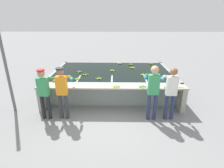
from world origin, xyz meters
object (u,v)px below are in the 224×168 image
(support_post_left, at_px, (6,66))
(banana_bunch_floating_7, at_px, (112,71))
(banana_bunch_floating_0, at_px, (144,75))
(knife_1, at_px, (157,86))
(banana_bunch_floating_4, at_px, (131,64))
(banana_bunch_floating_6, at_px, (79,72))
(banana_bunch_floating_5, at_px, (77,79))
(worker_1, at_px, (62,88))
(banana_bunch_floating_1, at_px, (99,78))
(worker_2, at_px, (153,88))
(knife_0, at_px, (176,87))
(banana_bunch_ledge_0, at_px, (116,86))
(banana_bunch_floating_3, at_px, (151,64))
(worker_0, at_px, (44,90))
(banana_bunch_floating_8, at_px, (85,75))
(banana_bunch_ledge_1, at_px, (142,86))
(worker_3, at_px, (171,89))
(banana_bunch_floating_2, at_px, (120,63))
(banana_bunch_floating_9, at_px, (132,68))

(support_post_left, bearing_deg, banana_bunch_floating_7, 29.64)
(banana_bunch_floating_0, bearing_deg, knife_1, -77.81)
(banana_bunch_floating_4, xyz_separation_m, banana_bunch_floating_6, (-2.25, -1.31, 0.00))
(banana_bunch_floating_5, height_order, banana_bunch_floating_7, same)
(worker_1, distance_m, banana_bunch_floating_1, 1.59)
(worker_2, relative_size, knife_0, 4.96)
(banana_bunch_floating_5, distance_m, banana_bunch_floating_7, 1.70)
(banana_bunch_ledge_0, xyz_separation_m, knife_1, (1.34, 0.10, -0.01))
(banana_bunch_floating_5, bearing_deg, banana_bunch_floating_3, 36.58)
(banana_bunch_floating_6, xyz_separation_m, banana_bunch_ledge_0, (1.54, -1.66, 0.00))
(worker_0, relative_size, knife_1, 5.43)
(banana_bunch_floating_7, bearing_deg, worker_2, -61.71)
(banana_bunch_floating_1, relative_size, knife_0, 0.78)
(banana_bunch_floating_0, distance_m, banana_bunch_floating_8, 2.31)
(banana_bunch_floating_0, distance_m, banana_bunch_floating_4, 1.72)
(banana_bunch_ledge_1, height_order, support_post_left, support_post_left)
(banana_bunch_floating_0, bearing_deg, banana_bunch_ledge_1, -100.31)
(worker_0, distance_m, banana_bunch_ledge_1, 3.08)
(worker_3, bearing_deg, banana_bunch_floating_1, 151.80)
(worker_0, relative_size, banana_bunch_ledge_0, 5.76)
(banana_bunch_floating_5, relative_size, support_post_left, 0.09)
(worker_3, relative_size, banana_bunch_floating_7, 5.99)
(worker_3, distance_m, knife_0, 0.53)
(banana_bunch_floating_7, bearing_deg, worker_0, -131.03)
(banana_bunch_floating_2, relative_size, knife_0, 0.80)
(worker_1, relative_size, banana_bunch_floating_1, 6.05)
(worker_2, height_order, banana_bunch_floating_8, worker_2)
(banana_bunch_floating_3, bearing_deg, worker_1, -133.84)
(knife_1, bearing_deg, banana_bunch_floating_7, 130.12)
(worker_2, xyz_separation_m, banana_bunch_floating_2, (-0.91, 3.65, -0.14))
(worker_3, distance_m, banana_bunch_floating_6, 3.80)
(banana_bunch_floating_5, xyz_separation_m, knife_0, (3.38, -0.74, -0.01))
(banana_bunch_floating_8, bearing_deg, banana_bunch_floating_3, 31.37)
(worker_0, height_order, banana_bunch_ledge_0, worker_0)
(banana_bunch_floating_2, relative_size, support_post_left, 0.09)
(banana_bunch_floating_2, relative_size, banana_bunch_floating_3, 1.01)
(banana_bunch_floating_1, relative_size, banana_bunch_floating_4, 0.98)
(knife_1, bearing_deg, support_post_left, -178.61)
(worker_3, distance_m, banana_bunch_floating_1, 2.60)
(worker_1, bearing_deg, banana_bunch_ledge_0, 14.64)
(banana_bunch_floating_3, bearing_deg, knife_1, -97.41)
(banana_bunch_floating_7, relative_size, banana_bunch_ledge_0, 1.00)
(banana_bunch_floating_1, height_order, banana_bunch_floating_3, same)
(banana_bunch_floating_6, xyz_separation_m, banana_bunch_floating_9, (2.27, 0.71, -0.00))
(worker_2, bearing_deg, knife_0, 28.09)
(banana_bunch_floating_0, xyz_separation_m, banana_bunch_ledge_1, (-0.23, -1.29, 0.00))
(worker_0, bearing_deg, banana_bunch_floating_4, 49.68)
(banana_bunch_floating_0, distance_m, knife_0, 1.56)
(banana_bunch_floating_0, xyz_separation_m, banana_bunch_floating_2, (-0.89, 1.91, -0.00))
(knife_0, distance_m, knife_1, 0.62)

